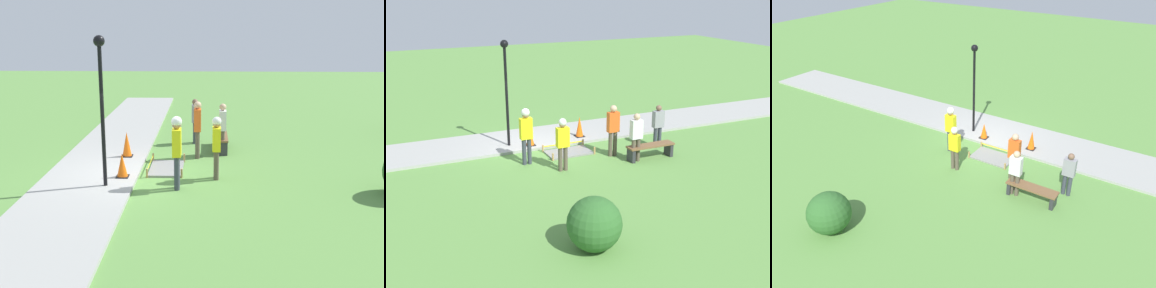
# 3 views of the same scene
# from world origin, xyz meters

# --- Properties ---
(ground_plane) EXTENTS (60.00, 60.00, 0.00)m
(ground_plane) POSITION_xyz_m (0.00, 0.00, 0.00)
(ground_plane) COLOR #5B8E42
(sidewalk) EXTENTS (28.00, 2.57, 0.10)m
(sidewalk) POSITION_xyz_m (0.00, -1.29, 0.05)
(sidewalk) COLOR #9E9E99
(sidewalk) RESTS_ON ground_plane
(wet_concrete_patch) EXTENTS (1.63, 1.02, 0.27)m
(wet_concrete_patch) POSITION_xyz_m (-0.84, 0.72, 0.03)
(wet_concrete_patch) COLOR gray
(wet_concrete_patch) RESTS_ON ground_plane
(traffic_cone_near_patch) EXTENTS (0.34, 0.34, 0.78)m
(traffic_cone_near_patch) POSITION_xyz_m (-1.88, -0.61, 0.49)
(traffic_cone_near_patch) COLOR black
(traffic_cone_near_patch) RESTS_ON sidewalk
(traffic_cone_far_patch) EXTENTS (0.34, 0.34, 0.66)m
(traffic_cone_far_patch) POSITION_xyz_m (0.20, -0.40, 0.42)
(traffic_cone_far_patch) COLOR black
(traffic_cone_far_patch) RESTS_ON sidewalk
(park_bench) EXTENTS (1.71, 0.44, 0.50)m
(park_bench) POSITION_xyz_m (-3.19, 2.37, 0.35)
(park_bench) COLOR #2D2D33
(park_bench) RESTS_ON ground_plane
(worker_supervisor) EXTENTS (0.40, 0.25, 1.74)m
(worker_supervisor) POSITION_xyz_m (-0.02, 2.16, 1.03)
(worker_supervisor) COLOR brown
(worker_supervisor) RESTS_ON ground_plane
(worker_assistant) EXTENTS (0.40, 0.28, 1.92)m
(worker_assistant) POSITION_xyz_m (0.85, 1.14, 1.17)
(worker_assistant) COLOR #383D47
(worker_assistant) RESTS_ON ground_plane
(bystander_in_orange_shirt) EXTENTS (0.40, 0.24, 1.82)m
(bystander_in_orange_shirt) POSITION_xyz_m (-2.13, 1.60, 1.04)
(bystander_in_orange_shirt) COLOR brown
(bystander_in_orange_shirt) RESTS_ON ground_plane
(bystander_in_gray_shirt) EXTENTS (0.40, 0.22, 1.68)m
(bystander_in_gray_shirt) POSITION_xyz_m (-2.58, 2.41, 0.95)
(bystander_in_gray_shirt) COLOR brown
(bystander_in_gray_shirt) RESTS_ON ground_plane
(bystander_in_white_shirt) EXTENTS (0.40, 0.22, 1.59)m
(bystander_in_white_shirt) POSITION_xyz_m (-4.06, 1.48, 0.89)
(bystander_in_white_shirt) COLOR #383D47
(bystander_in_white_shirt) RESTS_ON ground_plane
(lamppost_near) EXTENTS (0.28, 0.28, 3.80)m
(lamppost_near) POSITION_xyz_m (0.91, -0.72, 2.60)
(lamppost_near) COLOR black
(lamppost_near) RESTS_ON sidewalk
(shrub_rounded_near) EXTENTS (1.27, 1.27, 1.27)m
(shrub_rounded_near) POSITION_xyz_m (1.20, 6.89, 0.63)
(shrub_rounded_near) COLOR #2D6028
(shrub_rounded_near) RESTS_ON ground_plane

